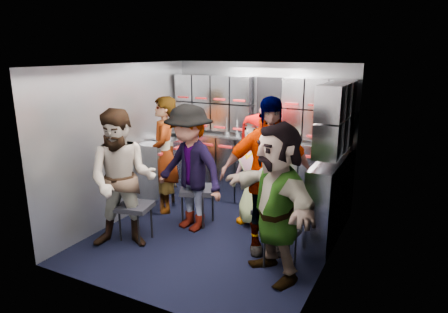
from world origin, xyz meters
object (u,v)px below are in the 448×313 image
at_px(jump_seat_center, 261,195).
at_px(jump_seat_near_right, 281,234).
at_px(jump_seat_mid_right, 271,214).
at_px(attendant_arc_a, 123,180).
at_px(attendant_arc_e, 276,202).
at_px(attendant_arc_c, 257,170).
at_px(jump_seat_near_left, 135,208).
at_px(attendant_arc_b, 190,168).
at_px(attendant_arc_d, 267,176).
at_px(attendant_standing, 164,155).
at_px(jump_seat_mid_left, 197,192).

relative_size(jump_seat_center, jump_seat_near_right, 0.92).
bearing_deg(jump_seat_mid_right, attendant_arc_a, -151.06).
bearing_deg(attendant_arc_e, attendant_arc_c, 159.05).
relative_size(jump_seat_near_left, attendant_arc_e, 0.29).
distance_m(attendant_arc_a, attendant_arc_b, 0.88).
distance_m(jump_seat_near_right, attendant_arc_e, 0.46).
xyz_separation_m(jump_seat_mid_right, attendant_arc_a, (-1.51, -0.84, 0.44)).
height_order(jump_seat_near_left, jump_seat_near_right, jump_seat_near_left).
relative_size(attendant_arc_d, attendant_arc_e, 1.11).
bearing_deg(jump_seat_near_left, jump_seat_center, 48.65).
distance_m(jump_seat_near_left, jump_seat_mid_right, 1.65).
xyz_separation_m(attendant_standing, attendant_arc_d, (1.74, -0.48, 0.07)).
distance_m(jump_seat_center, jump_seat_near_right, 1.27).
bearing_deg(jump_seat_center, attendant_arc_c, -90.00).
relative_size(jump_seat_near_left, jump_seat_mid_right, 1.07).
bearing_deg(jump_seat_mid_left, attendant_arc_d, -14.92).
relative_size(attendant_arc_a, attendant_arc_b, 1.01).
distance_m(jump_seat_mid_left, attendant_arc_a, 1.10).
distance_m(attendant_standing, attendant_arc_e, 2.22).
height_order(jump_seat_mid_left, jump_seat_near_right, jump_seat_mid_left).
xyz_separation_m(jump_seat_mid_left, attendant_arc_c, (0.70, 0.34, 0.30)).
bearing_deg(attendant_standing, jump_seat_near_right, 38.51).
relative_size(jump_seat_mid_left, jump_seat_center, 1.39).
relative_size(jump_seat_center, attendant_arc_a, 0.24).
bearing_deg(jump_seat_center, jump_seat_near_left, -131.35).
bearing_deg(jump_seat_near_right, jump_seat_mid_right, 121.13).
height_order(jump_seat_center, jump_seat_mid_right, jump_seat_mid_right).
xyz_separation_m(jump_seat_mid_left, attendant_arc_d, (1.09, -0.29, 0.45)).
xyz_separation_m(jump_seat_near_left, attendant_arc_b, (0.42, 0.59, 0.41)).
relative_size(attendant_arc_a, attendant_arc_c, 1.10).
height_order(jump_seat_mid_left, jump_seat_mid_right, jump_seat_mid_left).
height_order(jump_seat_mid_left, attendant_arc_c, attendant_arc_c).
distance_m(attendant_arc_a, attendant_arc_e, 1.80).
xyz_separation_m(jump_seat_near_right, attendant_arc_a, (-1.79, -0.38, 0.44)).
height_order(attendant_standing, attendant_arc_a, attendant_standing).
bearing_deg(attendant_arc_a, attendant_arc_b, 34.37).
xyz_separation_m(jump_seat_center, attendant_arc_b, (-0.70, -0.70, 0.46)).
bearing_deg(jump_seat_mid_right, attendant_standing, 170.38).
bearing_deg(attendant_arc_b, attendant_arc_a, -105.73).
height_order(jump_seat_center, attendant_arc_b, attendant_arc_b).
xyz_separation_m(attendant_standing, attendant_arc_e, (2.02, -0.93, -0.02)).
bearing_deg(attendant_arc_d, jump_seat_mid_right, 63.19).
xyz_separation_m(jump_seat_center, attendant_arc_d, (0.38, -0.81, 0.55)).
bearing_deg(jump_seat_center, attendant_arc_e, -62.45).
xyz_separation_m(jump_seat_center, attendant_standing, (-1.36, -0.33, 0.48)).
distance_m(jump_seat_mid_left, jump_seat_mid_right, 1.10).
bearing_deg(attendant_arc_d, attendant_arc_e, -85.69).
bearing_deg(attendant_arc_d, jump_seat_mid_left, 138.27).
relative_size(jump_seat_mid_left, attendant_arc_d, 0.31).
distance_m(attendant_standing, attendant_arc_a, 1.15).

